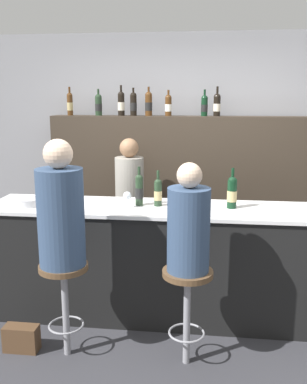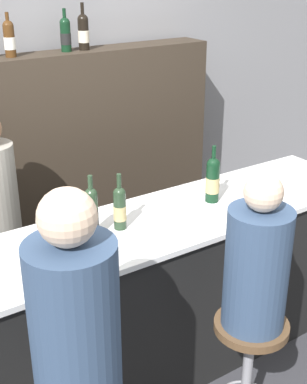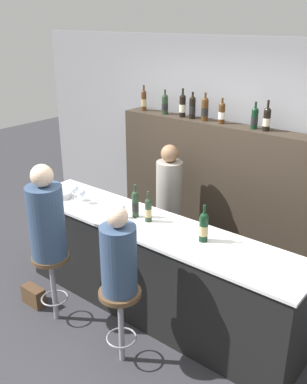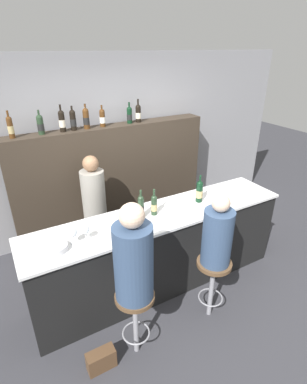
# 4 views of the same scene
# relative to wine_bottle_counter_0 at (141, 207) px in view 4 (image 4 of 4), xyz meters

# --- Properties ---
(ground_plane) EXTENTS (16.00, 16.00, 0.00)m
(ground_plane) POSITION_rel_wine_bottle_counter_0_xyz_m (0.23, -0.34, -1.12)
(ground_plane) COLOR #333338
(wall_back) EXTENTS (6.40, 0.05, 2.60)m
(wall_back) POSITION_rel_wine_bottle_counter_0_xyz_m (0.23, 1.55, 0.18)
(wall_back) COLOR gray
(wall_back) RESTS_ON ground_plane
(bar_counter) EXTENTS (3.04, 0.65, 0.98)m
(bar_counter) POSITION_rel_wine_bottle_counter_0_xyz_m (0.23, -0.03, -0.63)
(bar_counter) COLOR black
(bar_counter) RESTS_ON ground_plane
(back_bar_cabinet) EXTENTS (2.85, 0.28, 1.68)m
(back_bar_cabinet) POSITION_rel_wine_bottle_counter_0_xyz_m (0.23, 1.33, -0.28)
(back_bar_cabinet) COLOR #382D23
(back_bar_cabinet) RESTS_ON ground_plane
(wine_bottle_counter_0) EXTENTS (0.07, 0.07, 0.33)m
(wine_bottle_counter_0) POSITION_rel_wine_bottle_counter_0_xyz_m (0.00, 0.00, 0.00)
(wine_bottle_counter_0) COLOR #233823
(wine_bottle_counter_0) RESTS_ON bar_counter
(wine_bottle_counter_1) EXTENTS (0.07, 0.07, 0.30)m
(wine_bottle_counter_1) POSITION_rel_wine_bottle_counter_0_xyz_m (0.16, 0.00, -0.02)
(wine_bottle_counter_1) COLOR #233823
(wine_bottle_counter_1) RESTS_ON bar_counter
(wine_bottle_counter_2) EXTENTS (0.08, 0.08, 0.34)m
(wine_bottle_counter_2) POSITION_rel_wine_bottle_counter_0_xyz_m (0.78, -0.00, -0.00)
(wine_bottle_counter_2) COLOR black
(wine_bottle_counter_2) RESTS_ON bar_counter
(wine_bottle_backbar_0) EXTENTS (0.07, 0.07, 0.32)m
(wine_bottle_backbar_0) POSITION_rel_wine_bottle_counter_0_xyz_m (-1.00, 1.33, 0.69)
(wine_bottle_backbar_0) COLOR #4C2D14
(wine_bottle_backbar_0) RESTS_ON back_bar_cabinet
(wine_bottle_backbar_1) EXTENTS (0.08, 0.08, 0.30)m
(wine_bottle_backbar_1) POSITION_rel_wine_bottle_counter_0_xyz_m (-0.67, 1.33, 0.68)
(wine_bottle_backbar_1) COLOR #233823
(wine_bottle_backbar_1) RESTS_ON back_bar_cabinet
(wine_bottle_backbar_2) EXTENTS (0.08, 0.08, 0.33)m
(wine_bottle_backbar_2) POSITION_rel_wine_bottle_counter_0_xyz_m (-0.40, 1.33, 0.70)
(wine_bottle_backbar_2) COLOR black
(wine_bottle_backbar_2) RESTS_ON back_bar_cabinet
(wine_bottle_backbar_3) EXTENTS (0.08, 0.08, 0.31)m
(wine_bottle_backbar_3) POSITION_rel_wine_bottle_counter_0_xyz_m (-0.27, 1.33, 0.69)
(wine_bottle_backbar_3) COLOR black
(wine_bottle_backbar_3) RESTS_ON back_bar_cabinet
(wine_bottle_backbar_4) EXTENTS (0.08, 0.08, 0.32)m
(wine_bottle_backbar_4) POSITION_rel_wine_bottle_counter_0_xyz_m (-0.09, 1.33, 0.69)
(wine_bottle_backbar_4) COLOR #4C2D14
(wine_bottle_backbar_4) RESTS_ON back_bar_cabinet
(wine_bottle_backbar_5) EXTENTS (0.07, 0.07, 0.28)m
(wine_bottle_backbar_5) POSITION_rel_wine_bottle_counter_0_xyz_m (0.13, 1.33, 0.68)
(wine_bottle_backbar_5) COLOR #4C2D14
(wine_bottle_backbar_5) RESTS_ON back_bar_cabinet
(wine_bottle_backbar_6) EXTENTS (0.07, 0.07, 0.29)m
(wine_bottle_backbar_6) POSITION_rel_wine_bottle_counter_0_xyz_m (0.52, 1.33, 0.68)
(wine_bottle_backbar_6) COLOR black
(wine_bottle_backbar_6) RESTS_ON back_bar_cabinet
(wine_bottle_backbar_7) EXTENTS (0.08, 0.08, 0.32)m
(wine_bottle_backbar_7) POSITION_rel_wine_bottle_counter_0_xyz_m (0.66, 1.33, 0.68)
(wine_bottle_backbar_7) COLOR black
(wine_bottle_backbar_7) RESTS_ON back_bar_cabinet
(wine_glass_0) EXTENTS (0.08, 0.08, 0.16)m
(wine_glass_0) POSITION_rel_wine_bottle_counter_0_xyz_m (-0.76, -0.10, -0.02)
(wine_glass_0) COLOR silver
(wine_glass_0) RESTS_ON bar_counter
(wine_glass_1) EXTENTS (0.08, 0.08, 0.15)m
(wine_glass_1) POSITION_rel_wine_bottle_counter_0_xyz_m (-0.65, -0.10, -0.03)
(wine_glass_1) COLOR silver
(wine_glass_1) RESTS_ON bar_counter
(wine_glass_2) EXTENTS (0.07, 0.07, 0.14)m
(wine_glass_2) POSITION_rel_wine_bottle_counter_0_xyz_m (-0.08, -0.10, -0.04)
(wine_glass_2) COLOR silver
(wine_glass_2) RESTS_ON bar_counter
(metal_bowl) EXTENTS (0.20, 0.20, 0.06)m
(metal_bowl) POSITION_rel_wine_bottle_counter_0_xyz_m (-0.93, -0.13, -0.11)
(metal_bowl) COLOR #B7B7BC
(metal_bowl) RESTS_ON bar_counter
(bar_stool_left) EXTENTS (0.35, 0.35, 0.71)m
(bar_stool_left) POSITION_rel_wine_bottle_counter_0_xyz_m (-0.44, -0.71, -0.57)
(bar_stool_left) COLOR gray
(bar_stool_left) RESTS_ON ground_plane
(guest_seated_left) EXTENTS (0.33, 0.33, 0.90)m
(guest_seated_left) POSITION_rel_wine_bottle_counter_0_xyz_m (-0.44, -0.71, -0.02)
(guest_seated_left) COLOR #334766
(guest_seated_left) RESTS_ON bar_stool_left
(bar_stool_right) EXTENTS (0.35, 0.35, 0.71)m
(bar_stool_right) POSITION_rel_wine_bottle_counter_0_xyz_m (0.45, -0.71, -0.57)
(bar_stool_right) COLOR gray
(bar_stool_right) RESTS_ON ground_plane
(guest_seated_right) EXTENTS (0.29, 0.29, 0.75)m
(guest_seated_right) POSITION_rel_wine_bottle_counter_0_xyz_m (0.45, -0.71, -0.08)
(guest_seated_right) COLOR #334766
(guest_seated_right) RESTS_ON bar_stool_right
(bartender) EXTENTS (0.30, 0.30, 1.47)m
(bartender) POSITION_rel_wine_bottle_counter_0_xyz_m (-0.24, 0.86, -0.44)
(bartender) COLOR gray
(bartender) RESTS_ON ground_plane
(handbag) EXTENTS (0.26, 0.12, 0.20)m
(handbag) POSITION_rel_wine_bottle_counter_0_xyz_m (-0.80, -0.71, -1.02)
(handbag) COLOR #513823
(handbag) RESTS_ON ground_plane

